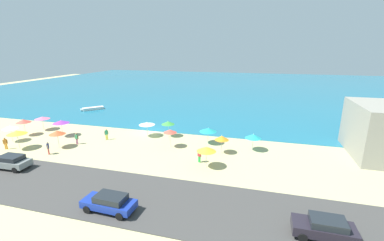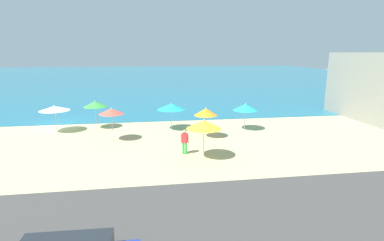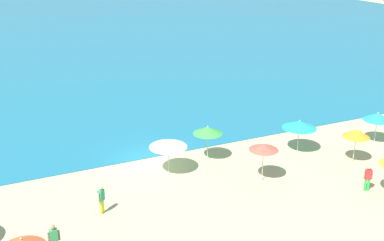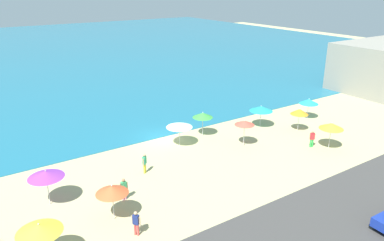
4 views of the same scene
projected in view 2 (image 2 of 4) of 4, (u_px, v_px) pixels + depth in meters
ground_plane at (58, 125)px, 26.88m from camera, size 160.00×160.00×0.00m
sea at (116, 76)px, 79.88m from camera, size 150.00×110.00×0.05m
beach_umbrella_3 at (171, 107)px, 24.85m from camera, size 2.36×2.36×2.30m
beach_umbrella_5 at (245, 107)px, 24.80m from camera, size 2.04×2.04×2.27m
beach_umbrella_6 at (54, 108)px, 24.08m from camera, size 2.37×2.37×2.23m
beach_umbrella_8 at (204, 125)px, 17.90m from camera, size 2.11×2.11×2.50m
beach_umbrella_9 at (111, 111)px, 21.58m from camera, size 1.78×1.78×2.50m
beach_umbrella_10 at (206, 112)px, 22.37m from camera, size 1.74×1.74×2.37m
beach_umbrella_11 at (95, 104)px, 25.17m from camera, size 1.94×1.94×2.43m
bather_4 at (185, 140)px, 19.08m from camera, size 0.52×0.35×1.61m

